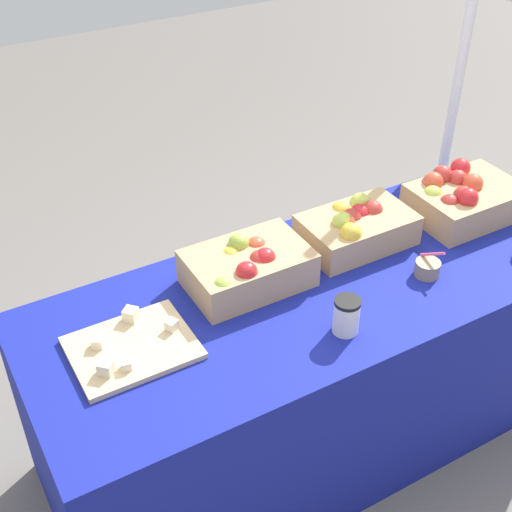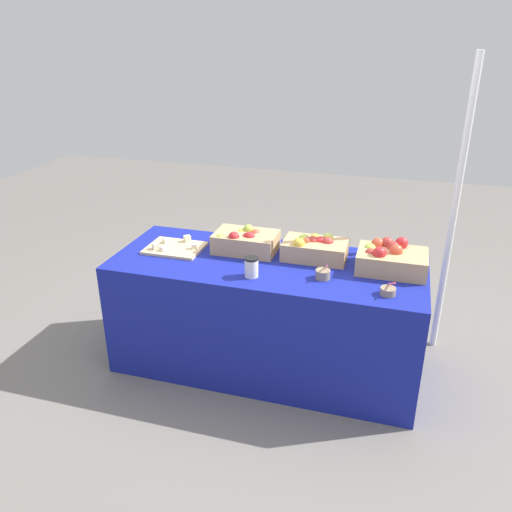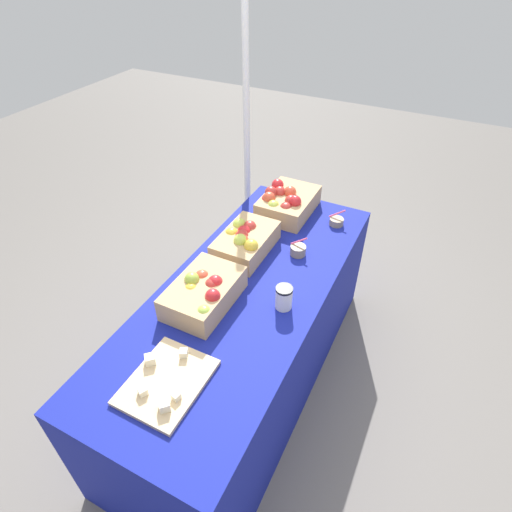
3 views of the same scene
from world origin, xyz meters
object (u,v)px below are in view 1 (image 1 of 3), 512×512
(apple_crate_right, at_px, (247,267))
(coffee_cup, at_px, (346,316))
(apple_crate_left, at_px, (462,197))
(cutting_board_front, at_px, (132,347))
(sample_bowl_near, at_px, (427,268))
(tent_pole, at_px, (455,96))
(apple_crate_middle, at_px, (356,227))

(apple_crate_right, height_order, coffee_cup, apple_crate_right)
(apple_crate_left, distance_m, apple_crate_right, 0.90)
(apple_crate_left, bearing_deg, apple_crate_right, 178.06)
(apple_crate_right, bearing_deg, cutting_board_front, -167.05)
(sample_bowl_near, bearing_deg, tent_pole, 43.78)
(apple_crate_right, xyz_separation_m, tent_pole, (1.25, 0.42, 0.16))
(cutting_board_front, height_order, sample_bowl_near, sample_bowl_near)
(coffee_cup, bearing_deg, apple_crate_left, 22.60)
(cutting_board_front, xyz_separation_m, sample_bowl_near, (0.99, -0.15, 0.02))
(apple_crate_right, bearing_deg, sample_bowl_near, -25.15)
(coffee_cup, relative_size, tent_pole, 0.06)
(sample_bowl_near, height_order, coffee_cup, coffee_cup)
(cutting_board_front, bearing_deg, apple_crate_right, 12.95)
(apple_crate_left, relative_size, apple_crate_right, 1.01)
(sample_bowl_near, bearing_deg, apple_crate_left, 32.29)
(apple_crate_right, bearing_deg, apple_crate_left, -1.94)
(apple_crate_middle, relative_size, tent_pole, 0.20)
(apple_crate_left, relative_size, sample_bowl_near, 3.77)
(apple_crate_middle, relative_size, apple_crate_right, 0.99)
(sample_bowl_near, bearing_deg, cutting_board_front, 171.23)
(apple_crate_middle, xyz_separation_m, tent_pole, (0.81, 0.41, 0.16))
(apple_crate_left, bearing_deg, cutting_board_front, -176.93)
(cutting_board_front, distance_m, coffee_cup, 0.64)
(apple_crate_middle, bearing_deg, apple_crate_left, -5.88)
(apple_crate_right, xyz_separation_m, cutting_board_front, (-0.44, -0.10, -0.06))
(apple_crate_middle, relative_size, sample_bowl_near, 3.68)
(cutting_board_front, bearing_deg, apple_crate_middle, 7.60)
(apple_crate_right, distance_m, coffee_cup, 0.37)
(apple_crate_middle, bearing_deg, sample_bowl_near, -70.03)
(apple_crate_right, relative_size, coffee_cup, 3.33)
(sample_bowl_near, distance_m, coffee_cup, 0.41)
(sample_bowl_near, height_order, tent_pole, tent_pole)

